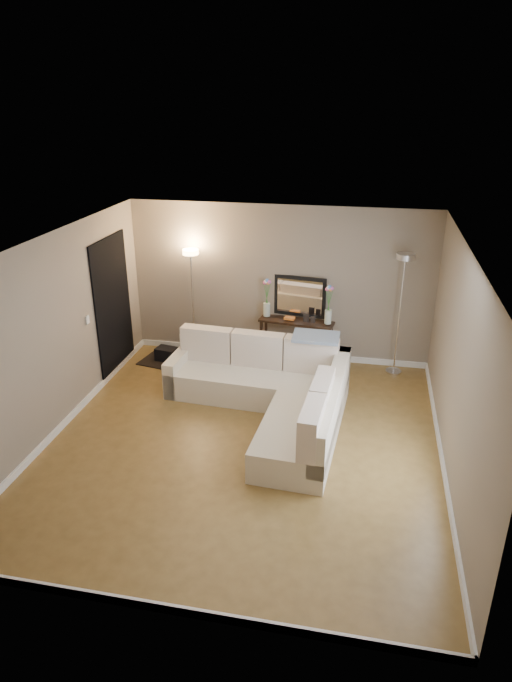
% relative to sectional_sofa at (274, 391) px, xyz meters
% --- Properties ---
extents(floor, '(5.00, 5.50, 0.01)m').
position_rel_sectional_sofa_xyz_m(floor, '(-0.25, -0.84, -0.35)').
color(floor, olive).
rests_on(floor, ground).
extents(ceiling, '(5.00, 5.50, 0.01)m').
position_rel_sectional_sofa_xyz_m(ceiling, '(-0.25, -0.84, 2.26)').
color(ceiling, white).
rests_on(ceiling, ground).
extents(wall_back, '(5.00, 0.02, 2.60)m').
position_rel_sectional_sofa_xyz_m(wall_back, '(-0.25, 1.92, 0.96)').
color(wall_back, gray).
rests_on(wall_back, ground).
extents(wall_front, '(5.00, 0.02, 2.60)m').
position_rel_sectional_sofa_xyz_m(wall_front, '(-0.25, -3.60, 0.96)').
color(wall_front, gray).
rests_on(wall_front, ground).
extents(wall_left, '(0.02, 5.50, 2.60)m').
position_rel_sectional_sofa_xyz_m(wall_left, '(-2.76, -0.84, 0.96)').
color(wall_left, gray).
rests_on(wall_left, ground).
extents(wall_right, '(0.02, 5.50, 2.60)m').
position_rel_sectional_sofa_xyz_m(wall_right, '(2.26, -0.84, 0.96)').
color(wall_right, gray).
rests_on(wall_right, ground).
extents(baseboard_back, '(5.00, 0.03, 0.10)m').
position_rel_sectional_sofa_xyz_m(baseboard_back, '(-0.25, 1.90, -0.29)').
color(baseboard_back, white).
rests_on(baseboard_back, ground).
extents(baseboard_front, '(5.00, 0.03, 0.10)m').
position_rel_sectional_sofa_xyz_m(baseboard_front, '(-0.25, -3.57, -0.29)').
color(baseboard_front, white).
rests_on(baseboard_front, ground).
extents(baseboard_left, '(0.03, 5.50, 0.10)m').
position_rel_sectional_sofa_xyz_m(baseboard_left, '(-2.73, -0.84, -0.29)').
color(baseboard_left, white).
rests_on(baseboard_left, ground).
extents(baseboard_right, '(0.03, 5.50, 0.10)m').
position_rel_sectional_sofa_xyz_m(baseboard_right, '(2.24, -0.84, -0.29)').
color(baseboard_right, white).
rests_on(baseboard_right, ground).
extents(doorway, '(0.02, 1.20, 2.20)m').
position_rel_sectional_sofa_xyz_m(doorway, '(-2.73, 0.86, 0.76)').
color(doorway, black).
rests_on(doorway, ground).
extents(switch_plate, '(0.02, 0.08, 0.12)m').
position_rel_sectional_sofa_xyz_m(switch_plate, '(-2.73, 0.01, 0.86)').
color(switch_plate, white).
rests_on(switch_plate, ground).
extents(sectional_sofa, '(2.68, 2.68, 0.93)m').
position_rel_sectional_sofa_xyz_m(sectional_sofa, '(0.00, 0.00, 0.00)').
color(sectional_sofa, beige).
rests_on(sectional_sofa, floor).
extents(throw_blanket, '(0.67, 0.39, 0.09)m').
position_rel_sectional_sofa_xyz_m(throw_blanket, '(0.51, 0.62, 0.61)').
color(throw_blanket, gray).
rests_on(throw_blanket, sectional_sofa).
extents(console_table, '(1.26, 0.50, 0.76)m').
position_rel_sectional_sofa_xyz_m(console_table, '(0.00, 1.72, 0.08)').
color(console_table, black).
rests_on(console_table, floor).
extents(leaning_mirror, '(0.87, 0.16, 0.68)m').
position_rel_sectional_sofa_xyz_m(leaning_mirror, '(0.10, 1.87, 0.78)').
color(leaning_mirror, black).
rests_on(leaning_mirror, console_table).
extents(table_decor, '(0.52, 0.16, 0.12)m').
position_rel_sectional_sofa_xyz_m(table_decor, '(0.08, 1.68, 0.46)').
color(table_decor, orange).
rests_on(table_decor, console_table).
extents(flower_vase_left, '(0.15, 0.13, 0.65)m').
position_rel_sectional_sofa_xyz_m(flower_vase_left, '(-0.43, 1.78, 0.71)').
color(flower_vase_left, silver).
rests_on(flower_vase_left, console_table).
extents(flower_vase_right, '(0.15, 0.13, 0.65)m').
position_rel_sectional_sofa_xyz_m(flower_vase_right, '(0.60, 1.64, 0.71)').
color(flower_vase_right, silver).
rests_on(flower_vase_right, console_table).
extents(floor_lamp_lit, '(0.31, 0.31, 1.85)m').
position_rel_sectional_sofa_xyz_m(floor_lamp_lit, '(-1.70, 1.74, 0.97)').
color(floor_lamp_lit, silver).
rests_on(floor_lamp_lit, floor).
extents(floor_lamp_unlit, '(0.34, 0.34, 1.98)m').
position_rel_sectional_sofa_xyz_m(floor_lamp_unlit, '(1.71, 1.65, 1.06)').
color(floor_lamp_unlit, silver).
rests_on(floor_lamp_unlit, floor).
extents(charcoal_rug, '(1.35, 1.11, 0.02)m').
position_rel_sectional_sofa_xyz_m(charcoal_rug, '(-1.86, 1.41, -0.34)').
color(charcoal_rug, black).
rests_on(charcoal_rug, floor).
extents(black_bag, '(0.38, 0.30, 0.22)m').
position_rel_sectional_sofa_xyz_m(black_bag, '(-2.08, 1.35, -0.22)').
color(black_bag, black).
rests_on(black_bag, charcoal_rug).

